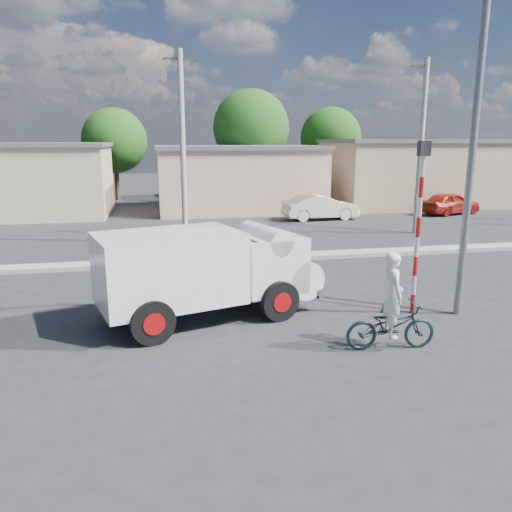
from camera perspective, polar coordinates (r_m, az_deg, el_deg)
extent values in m
plane|color=#272629|center=(11.16, 6.37, -10.06)|extent=(120.00, 120.00, 0.00)
cube|color=#99968E|center=(18.55, -1.10, -0.29)|extent=(40.00, 0.80, 0.16)
cylinder|color=black|center=(11.20, -11.76, -7.42)|extent=(1.05, 0.56, 1.01)
cylinder|color=#AB0C0D|center=(11.20, -11.76, -7.42)|extent=(0.57, 0.45, 0.49)
cylinder|color=black|center=(12.96, -14.12, -4.69)|extent=(1.05, 0.56, 1.01)
cylinder|color=#AB0C0D|center=(12.96, -14.12, -4.69)|extent=(0.57, 0.45, 0.49)
cylinder|color=black|center=(12.37, 2.68, -5.15)|extent=(1.05, 0.56, 1.01)
cylinder|color=#AB0C0D|center=(12.37, 2.68, -5.15)|extent=(0.57, 0.45, 0.49)
cylinder|color=black|center=(13.99, -1.28, -2.96)|extent=(1.05, 0.56, 1.01)
cylinder|color=#AB0C0D|center=(13.99, -1.28, -2.96)|extent=(0.57, 0.45, 0.49)
cube|color=black|center=(12.50, -6.12, -4.67)|extent=(4.37, 2.31, 0.16)
cube|color=silver|center=(12.00, -9.88, -1.36)|extent=(3.72, 2.85, 1.69)
cube|color=silver|center=(13.01, 0.94, -0.66)|extent=(2.10, 2.26, 1.42)
cylinder|color=silver|center=(13.49, 3.84, -1.99)|extent=(1.49, 2.08, 1.01)
cylinder|color=silver|center=(12.87, 0.95, 2.11)|extent=(1.14, 1.98, 0.64)
cube|color=silver|center=(13.77, 5.12, -3.28)|extent=(0.67, 1.92, 0.26)
cube|color=black|center=(12.63, -1.61, 0.83)|extent=(0.50, 1.51, 0.64)
imported|color=black|center=(11.11, 15.12, -7.75)|extent=(1.98, 0.85, 1.01)
imported|color=white|center=(10.97, 15.25, -5.76)|extent=(0.50, 0.71, 1.83)
imported|color=white|center=(28.41, 7.39, 5.55)|extent=(4.29, 1.69, 1.39)
imported|color=#9E2013|center=(32.45, 21.32, 5.65)|extent=(4.19, 2.61, 1.33)
cylinder|color=red|center=(13.59, 17.46, -5.20)|extent=(0.11, 0.11, 0.50)
cylinder|color=white|center=(13.45, 17.61, -3.17)|extent=(0.11, 0.11, 0.50)
cylinder|color=red|center=(13.32, 17.75, -1.10)|extent=(0.11, 0.11, 0.50)
cylinder|color=white|center=(13.21, 17.90, 1.00)|extent=(0.11, 0.11, 0.50)
cylinder|color=red|center=(13.12, 18.06, 3.13)|extent=(0.11, 0.11, 0.50)
cylinder|color=white|center=(13.05, 18.21, 5.30)|extent=(0.11, 0.11, 0.50)
cylinder|color=red|center=(13.00, 18.37, 7.48)|extent=(0.11, 0.11, 0.50)
cylinder|color=white|center=(12.96, 18.53, 9.67)|extent=(0.11, 0.11, 0.50)
cube|color=black|center=(12.95, 18.67, 11.57)|extent=(0.28, 0.18, 0.36)
cylinder|color=slate|center=(13.28, 23.65, 12.58)|extent=(0.18, 0.18, 9.00)
cube|color=beige|center=(33.04, -27.02, 7.57)|extent=(12.00, 7.00, 4.00)
cube|color=beige|center=(32.27, -2.07, 8.69)|extent=(10.00, 7.00, 3.80)
cube|color=#59595B|center=(32.18, -2.10, 12.28)|extent=(10.30, 7.30, 0.24)
cube|color=tan|center=(36.19, 17.27, 8.92)|extent=(11.00, 7.00, 4.20)
cube|color=#59595B|center=(36.12, 17.51, 12.43)|extent=(11.30, 7.30, 0.24)
cylinder|color=#38281E|center=(38.94, -15.64, 8.74)|extent=(0.36, 0.36, 3.47)
sphere|color=#2E6E21|center=(38.86, -15.88, 12.56)|extent=(4.71, 4.71, 4.71)
cylinder|color=#38281E|center=(38.50, -0.56, 9.71)|extent=(0.36, 0.36, 4.20)
sphere|color=#2E6E21|center=(38.45, -0.57, 14.40)|extent=(5.70, 5.70, 5.70)
cylinder|color=#38281E|center=(42.29, 8.40, 9.50)|extent=(0.36, 0.36, 3.64)
sphere|color=#2E6E21|center=(42.22, 8.53, 13.20)|extent=(4.94, 4.94, 4.94)
cylinder|color=#99968E|center=(21.79, -8.38, 11.98)|extent=(0.24, 0.24, 8.00)
cube|color=#38281E|center=(22.03, -8.71, 21.38)|extent=(1.40, 0.08, 0.08)
cylinder|color=#99968E|center=(24.95, 18.32, 11.59)|extent=(0.24, 0.24, 8.00)
cube|color=#38281E|center=(25.15, 18.94, 19.80)|extent=(1.40, 0.08, 0.08)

